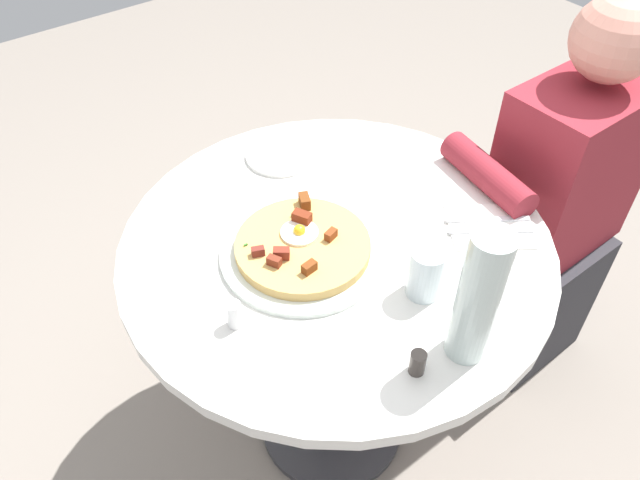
{
  "coord_description": "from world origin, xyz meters",
  "views": [
    {
      "loc": [
        0.59,
        0.71,
        1.65
      ],
      "look_at": [
        0.04,
        -0.0,
        0.77
      ],
      "focal_mm": 34.81,
      "sensor_mm": 36.0,
      "label": 1
    }
  ],
  "objects_px": {
    "breakfast_pizza": "(302,245)",
    "pizza_plate": "(303,252)",
    "water_bottle": "(478,298)",
    "fork": "(492,231)",
    "person_seated": "(549,225)",
    "salt_shaker": "(234,315)",
    "dining_table": "(335,296)",
    "bread_plate": "(280,155)",
    "knife": "(488,219)",
    "water_glass": "(426,272)",
    "pepper_shaker": "(417,363)"
  },
  "relations": [
    {
      "from": "breakfast_pizza",
      "to": "pizza_plate",
      "type": "bearing_deg",
      "value": 78.74
    },
    {
      "from": "dining_table",
      "to": "breakfast_pizza",
      "type": "distance_m",
      "value": 0.22
    },
    {
      "from": "breakfast_pizza",
      "to": "bread_plate",
      "type": "bearing_deg",
      "value": -117.17
    },
    {
      "from": "salt_shaker",
      "to": "pepper_shaker",
      "type": "height_order",
      "value": "salt_shaker"
    },
    {
      "from": "water_bottle",
      "to": "fork",
      "type": "bearing_deg",
      "value": -147.16
    },
    {
      "from": "fork",
      "to": "pepper_shaker",
      "type": "relative_size",
      "value": 3.78
    },
    {
      "from": "dining_table",
      "to": "breakfast_pizza",
      "type": "xyz_separation_m",
      "value": [
        0.08,
        -0.01,
        0.2
      ]
    },
    {
      "from": "dining_table",
      "to": "fork",
      "type": "relative_size",
      "value": 5.0
    },
    {
      "from": "knife",
      "to": "water_glass",
      "type": "distance_m",
      "value": 0.26
    },
    {
      "from": "person_seated",
      "to": "water_glass",
      "type": "bearing_deg",
      "value": 9.23
    },
    {
      "from": "person_seated",
      "to": "bread_plate",
      "type": "distance_m",
      "value": 0.76
    },
    {
      "from": "dining_table",
      "to": "pepper_shaker",
      "type": "bearing_deg",
      "value": 74.47
    },
    {
      "from": "pizza_plate",
      "to": "water_bottle",
      "type": "xyz_separation_m",
      "value": [
        -0.09,
        0.36,
        0.13
      ]
    },
    {
      "from": "fork",
      "to": "water_bottle",
      "type": "bearing_deg",
      "value": -111.42
    },
    {
      "from": "dining_table",
      "to": "water_glass",
      "type": "distance_m",
      "value": 0.32
    },
    {
      "from": "bread_plate",
      "to": "knife",
      "type": "relative_size",
      "value": 0.93
    },
    {
      "from": "water_bottle",
      "to": "pepper_shaker",
      "type": "distance_m",
      "value": 0.15
    },
    {
      "from": "person_seated",
      "to": "pizza_plate",
      "type": "height_order",
      "value": "person_seated"
    },
    {
      "from": "water_bottle",
      "to": "salt_shaker",
      "type": "height_order",
      "value": "water_bottle"
    },
    {
      "from": "pepper_shaker",
      "to": "knife",
      "type": "bearing_deg",
      "value": -154.8
    },
    {
      "from": "knife",
      "to": "water_bottle",
      "type": "height_order",
      "value": "water_bottle"
    },
    {
      "from": "fork",
      "to": "water_glass",
      "type": "bearing_deg",
      "value": -137.05
    },
    {
      "from": "water_bottle",
      "to": "water_glass",
      "type": "bearing_deg",
      "value": -104.09
    },
    {
      "from": "breakfast_pizza",
      "to": "salt_shaker",
      "type": "distance_m",
      "value": 0.22
    },
    {
      "from": "breakfast_pizza",
      "to": "bread_plate",
      "type": "height_order",
      "value": "breakfast_pizza"
    },
    {
      "from": "dining_table",
      "to": "breakfast_pizza",
      "type": "relative_size",
      "value": 3.3
    },
    {
      "from": "fork",
      "to": "bread_plate",
      "type": "bearing_deg",
      "value": 147.78
    },
    {
      "from": "pizza_plate",
      "to": "bread_plate",
      "type": "bearing_deg",
      "value": -117.09
    },
    {
      "from": "dining_table",
      "to": "bread_plate",
      "type": "relative_size",
      "value": 5.38
    },
    {
      "from": "fork",
      "to": "salt_shaker",
      "type": "bearing_deg",
      "value": -156.63
    },
    {
      "from": "dining_table",
      "to": "pizza_plate",
      "type": "relative_size",
      "value": 2.68
    },
    {
      "from": "breakfast_pizza",
      "to": "fork",
      "type": "height_order",
      "value": "breakfast_pizza"
    },
    {
      "from": "pizza_plate",
      "to": "knife",
      "type": "height_order",
      "value": "pizza_plate"
    },
    {
      "from": "pepper_shaker",
      "to": "breakfast_pizza",
      "type": "bearing_deg",
      "value": -92.15
    },
    {
      "from": "breakfast_pizza",
      "to": "pepper_shaker",
      "type": "height_order",
      "value": "breakfast_pizza"
    },
    {
      "from": "person_seated",
      "to": "breakfast_pizza",
      "type": "relative_size",
      "value": 4.17
    },
    {
      "from": "fork",
      "to": "knife",
      "type": "height_order",
      "value": "same"
    },
    {
      "from": "salt_shaker",
      "to": "water_bottle",
      "type": "bearing_deg",
      "value": 134.88
    },
    {
      "from": "person_seated",
      "to": "water_bottle",
      "type": "bearing_deg",
      "value": 20.38
    },
    {
      "from": "fork",
      "to": "water_bottle",
      "type": "xyz_separation_m",
      "value": [
        0.26,
        0.17,
        0.13
      ]
    },
    {
      "from": "water_bottle",
      "to": "bread_plate",
      "type": "bearing_deg",
      "value": -95.69
    },
    {
      "from": "pizza_plate",
      "to": "water_glass",
      "type": "distance_m",
      "value": 0.26
    },
    {
      "from": "person_seated",
      "to": "knife",
      "type": "bearing_deg",
      "value": 6.49
    },
    {
      "from": "bread_plate",
      "to": "pepper_shaker",
      "type": "bearing_deg",
      "value": 75.55
    },
    {
      "from": "pepper_shaker",
      "to": "person_seated",
      "type": "bearing_deg",
      "value": -163.45
    },
    {
      "from": "person_seated",
      "to": "salt_shaker",
      "type": "bearing_deg",
      "value": -3.1
    },
    {
      "from": "pizza_plate",
      "to": "salt_shaker",
      "type": "xyz_separation_m",
      "value": [
        0.2,
        0.07,
        0.02
      ]
    },
    {
      "from": "knife",
      "to": "water_glass",
      "type": "xyz_separation_m",
      "value": [
        0.25,
        0.06,
        0.05
      ]
    },
    {
      "from": "breakfast_pizza",
      "to": "salt_shaker",
      "type": "height_order",
      "value": "breakfast_pizza"
    },
    {
      "from": "breakfast_pizza",
      "to": "fork",
      "type": "bearing_deg",
      "value": 151.19
    }
  ]
}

